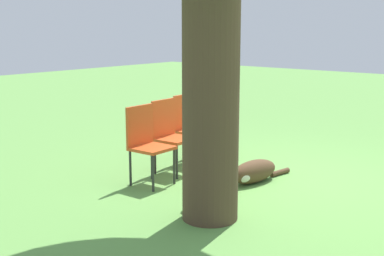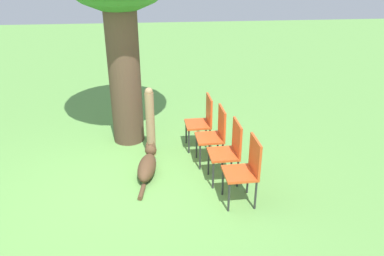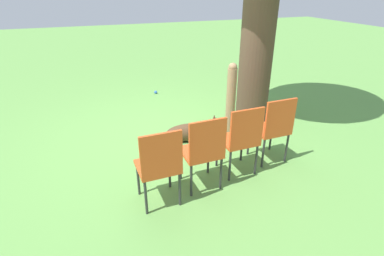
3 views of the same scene
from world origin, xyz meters
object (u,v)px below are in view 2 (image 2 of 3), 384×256
at_px(fence_post, 150,122).
at_px(red_chair_3, 203,119).
at_px(red_chair_1, 229,148).
at_px(dog, 148,165).
at_px(red_chair_0, 246,167).
at_px(red_chair_2, 215,132).

xyz_separation_m(fence_post, red_chair_3, (0.90, 0.19, -0.07)).
bearing_deg(red_chair_1, dog, -16.61).
height_order(red_chair_0, red_chair_1, same).
height_order(fence_post, red_chair_2, fence_post).
relative_size(fence_post, red_chair_1, 1.27).
relative_size(dog, red_chair_2, 1.31).
xyz_separation_m(dog, red_chair_1, (1.20, -0.32, 0.40)).
xyz_separation_m(red_chair_0, red_chair_1, (-0.12, 0.55, 0.00)).
bearing_deg(red_chair_0, fence_post, -51.30).
bearing_deg(red_chair_3, red_chair_0, 100.54).
bearing_deg(red_chair_1, red_chair_0, 100.54).
xyz_separation_m(dog, red_chair_3, (0.96, 0.79, 0.40)).
relative_size(fence_post, red_chair_0, 1.27).
relative_size(red_chair_0, red_chair_2, 1.00).
distance_m(fence_post, red_chair_3, 0.92).
distance_m(fence_post, red_chair_0, 1.94).
distance_m(fence_post, red_chair_1, 1.47).
xyz_separation_m(red_chair_0, red_chair_3, (-0.36, 1.66, 0.00)).
bearing_deg(red_chair_0, dog, -35.15).
bearing_deg(red_chair_2, red_chair_1, 100.54).
distance_m(dog, red_chair_1, 1.31).
distance_m(red_chair_0, red_chair_2, 1.13).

